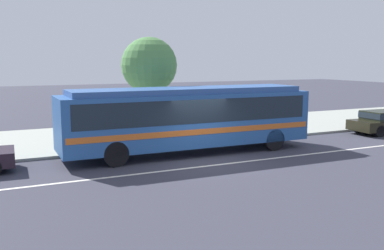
# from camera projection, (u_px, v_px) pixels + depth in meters

# --- Properties ---
(ground_plane) EXTENTS (120.00, 120.00, 0.00)m
(ground_plane) POSITION_uv_depth(u_px,v_px,m) (204.00, 161.00, 17.87)
(ground_plane) COLOR #353541
(sidewalk_slab) EXTENTS (60.00, 8.00, 0.12)m
(sidewalk_slab) POSITION_uv_depth(u_px,v_px,m) (146.00, 134.00, 24.18)
(sidewalk_slab) COLOR #999E93
(sidewalk_slab) RESTS_ON ground_plane
(lane_stripe_center) EXTENTS (56.00, 0.16, 0.01)m
(lane_stripe_center) POSITION_uv_depth(u_px,v_px,m) (213.00, 165.00, 17.16)
(lane_stripe_center) COLOR silver
(lane_stripe_center) RESTS_ON ground_plane
(transit_bus) EXTENTS (11.24, 2.65, 2.92)m
(transit_bus) POSITION_uv_depth(u_px,v_px,m) (189.00, 115.00, 19.20)
(transit_bus) COLOR #275496
(transit_bus) RESTS_ON ground_plane
(pedestrian_waiting_near_sign) EXTENTS (0.42, 0.42, 1.75)m
(pedestrian_waiting_near_sign) POSITION_uv_depth(u_px,v_px,m) (223.00, 115.00, 23.68)
(pedestrian_waiting_near_sign) COLOR navy
(pedestrian_waiting_near_sign) RESTS_ON sidewalk_slab
(pedestrian_walking_along_curb) EXTENTS (0.41, 0.41, 1.69)m
(pedestrian_walking_along_curb) POSITION_uv_depth(u_px,v_px,m) (152.00, 121.00, 21.83)
(pedestrian_walking_along_curb) COLOR #3C2C36
(pedestrian_walking_along_curb) RESTS_ON sidewalk_slab
(street_tree_near_stop) EXTENTS (2.82, 2.82, 5.15)m
(street_tree_near_stop) POSITION_uv_depth(u_px,v_px,m) (149.00, 66.00, 21.93)
(street_tree_near_stop) COLOR brown
(street_tree_near_stop) RESTS_ON sidewalk_slab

